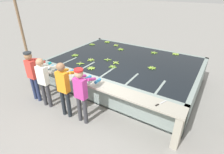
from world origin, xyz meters
name	(u,v)px	position (x,y,z in m)	size (l,w,h in m)	color
ground_plane	(90,113)	(0.00, 0.00, 0.00)	(80.00, 80.00, 0.00)	gray
wash_tank	(126,71)	(0.00, 2.17, 0.46)	(4.95, 3.48, 0.93)	gray
work_ledge	(93,90)	(0.00, 0.23, 0.67)	(4.95, 0.45, 0.93)	#A8A393
worker_0	(33,72)	(-1.86, -0.32, 0.97)	(0.41, 0.72, 1.61)	navy
worker_1	(44,79)	(-1.31, -0.35, 0.92)	(0.45, 0.72, 1.56)	#38383D
worker_2	(64,85)	(-0.49, -0.36, 0.96)	(0.43, 0.72, 1.62)	#1E2328
worker_3	(82,91)	(0.06, -0.31, 0.94)	(0.40, 0.71, 1.57)	#38383D
banana_bunch_floating_0	(108,60)	(-0.54, 1.76, 0.95)	(0.27, 0.27, 0.08)	#75A333
banana_bunch_floating_1	(152,68)	(1.04, 1.95, 0.95)	(0.28, 0.28, 0.08)	#7FAD33
banana_bunch_floating_2	(121,49)	(-0.70, 2.99, 0.95)	(0.26, 0.28, 0.08)	#7FAD33
banana_bunch_floating_3	(113,67)	(-0.06, 1.35, 0.95)	(0.27, 0.27, 0.08)	#75A333
banana_bunch_floating_4	(75,55)	(-1.81, 1.47, 0.95)	(0.28, 0.28, 0.08)	#75A333
banana_bunch_floating_5	(116,63)	(-0.15, 1.68, 0.95)	(0.28, 0.28, 0.08)	#9EC642
banana_bunch_floating_6	(116,45)	(-1.15, 3.35, 0.95)	(0.27, 0.27, 0.08)	#9EC642
banana_bunch_floating_7	(91,60)	(-1.03, 1.43, 0.95)	(0.28, 0.27, 0.08)	#93BC3D
banana_bunch_floating_8	(91,68)	(-0.58, 0.89, 0.95)	(0.28, 0.28, 0.08)	#93BC3D
banana_bunch_floating_9	(107,42)	(-1.76, 3.56, 0.95)	(0.28, 0.28, 0.08)	#8CB738
banana_bunch_floating_10	(176,54)	(1.35, 3.64, 0.95)	(0.28, 0.28, 0.08)	#9EC642
banana_bunch_floating_11	(92,44)	(-2.11, 2.88, 0.95)	(0.28, 0.27, 0.08)	#7FAD33
banana_bunch_floating_12	(154,53)	(0.60, 3.33, 0.95)	(0.28, 0.27, 0.08)	#7FAD33
banana_bunch_floating_13	(80,63)	(-1.13, 0.99, 0.95)	(0.26, 0.26, 0.08)	#8CB738
knife_0	(85,80)	(-0.26, 0.21, 0.94)	(0.35, 0.07, 0.02)	silver
knife_1	(159,104)	(1.87, 0.22, 0.94)	(0.17, 0.33, 0.02)	silver
support_post_left	(24,39)	(-3.24, 0.46, 1.60)	(0.09, 0.09, 3.20)	#846647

